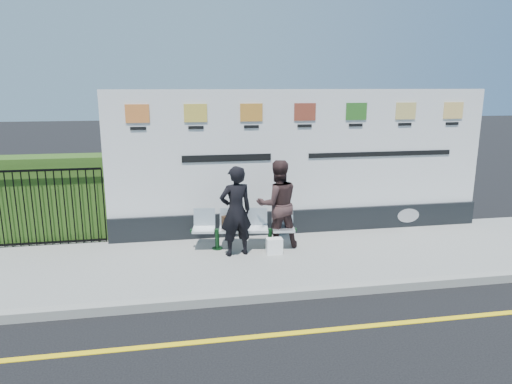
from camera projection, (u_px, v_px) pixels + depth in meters
ground at (342, 329)px, 6.12m from camera, size 80.00×80.00×0.00m
pavement at (295, 257)px, 8.51m from camera, size 14.00×3.00×0.12m
kerb at (319, 292)px, 7.07m from camera, size 14.00×0.18×0.14m
yellow_line at (342, 329)px, 6.12m from camera, size 14.00×0.10×0.01m
billboard at (302, 172)px, 9.58m from camera, size 8.00×0.30×3.00m
hedge at (54, 198)px, 9.25m from camera, size 2.35×0.70×1.70m
railing at (49, 207)px, 8.83m from camera, size 2.05×0.06×1.54m
bench at (244, 238)px, 8.76m from camera, size 1.99×0.79×0.42m
woman_left at (236, 211)px, 8.30m from camera, size 0.68×0.53×1.67m
woman_right at (278, 204)px, 8.74m from camera, size 0.88×0.71×1.71m
handbag_brown at (230, 222)px, 8.68m from camera, size 0.34×0.23×0.25m
carrier_bag_white at (274, 246)px, 8.50m from camera, size 0.30×0.18×0.30m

